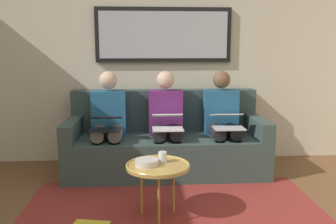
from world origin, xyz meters
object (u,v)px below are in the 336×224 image
(bowl, at_px, (147,162))
(laptop_black, at_px, (106,123))
(framed_mirror, at_px, (164,35))
(coffee_table, at_px, (158,167))
(person_left, at_px, (222,118))
(person_middle, at_px, (166,119))
(person_right, at_px, (108,120))
(couch, at_px, (166,143))
(cup, at_px, (163,157))
(laptop_white, at_px, (167,121))
(laptop_silver, at_px, (227,121))

(bowl, relative_size, laptop_black, 0.59)
(framed_mirror, bearing_deg, coffee_table, 85.21)
(person_left, height_order, laptop_black, person_left)
(person_middle, relative_size, person_right, 1.00)
(couch, xyz_separation_m, cup, (0.09, 1.15, 0.19))
(couch, xyz_separation_m, laptop_white, (0.00, 0.31, 0.32))
(person_left, relative_size, laptop_black, 3.51)
(person_left, bearing_deg, cup, 55.92)
(laptop_white, height_order, person_right, person_right)
(bowl, height_order, laptop_white, laptop_white)
(cup, xyz_separation_m, person_right, (0.55, -1.08, 0.11))
(person_right, bearing_deg, laptop_black, 90.00)
(framed_mirror, height_order, coffee_table, framed_mirror)
(couch, xyz_separation_m, person_right, (0.64, 0.07, 0.30))
(person_middle, bearing_deg, couch, -90.00)
(person_right, bearing_deg, coffee_table, 113.75)
(person_middle, height_order, laptop_white, person_middle)
(couch, bearing_deg, bowl, 79.61)
(coffee_table, xyz_separation_m, person_left, (-0.77, -1.15, 0.17))
(person_middle, relative_size, laptop_black, 3.51)
(framed_mirror, height_order, person_right, framed_mirror)
(laptop_white, bearing_deg, coffee_table, 81.60)
(cup, xyz_separation_m, person_middle, (-0.09, -1.08, 0.11))
(coffee_table, bearing_deg, framed_mirror, -94.79)
(person_left, bearing_deg, laptop_white, 20.42)
(cup, bearing_deg, coffee_table, 57.57)
(person_left, bearing_deg, laptop_silver, 90.00)
(framed_mirror, relative_size, coffee_table, 3.12)
(person_left, height_order, person_right, same)
(framed_mirror, bearing_deg, laptop_silver, 132.48)
(framed_mirror, distance_m, coffee_table, 1.96)
(coffee_table, bearing_deg, laptop_white, -98.40)
(coffee_table, relative_size, bowl, 2.75)
(coffee_table, distance_m, person_middle, 1.17)
(coffee_table, relative_size, laptop_white, 1.42)
(coffee_table, relative_size, laptop_silver, 1.43)
(laptop_silver, xyz_separation_m, person_middle, (0.64, -0.24, -0.02))
(coffee_table, height_order, laptop_white, laptop_white)
(cup, bearing_deg, couch, -94.62)
(bowl, relative_size, person_left, 0.17)
(coffee_table, height_order, person_middle, person_middle)
(couch, height_order, coffee_table, couch)
(framed_mirror, height_order, person_middle, framed_mirror)
(person_left, bearing_deg, bowl, 53.21)
(laptop_white, bearing_deg, bowl, 76.25)
(framed_mirror, xyz_separation_m, coffee_table, (0.13, 1.61, -1.11))
(cup, xyz_separation_m, laptop_black, (0.55, -0.83, 0.12))
(framed_mirror, bearing_deg, person_right, 35.53)
(bowl, bearing_deg, laptop_silver, -133.41)
(framed_mirror, distance_m, bowl, 1.95)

